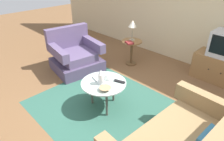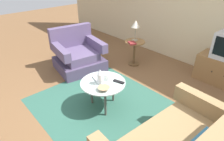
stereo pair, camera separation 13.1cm
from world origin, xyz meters
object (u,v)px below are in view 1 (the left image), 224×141
book (129,43)px  table_lamp (133,25)px  vase (101,77)px  coffee_table (104,85)px  tv_remote_dark (119,81)px  armchair (75,56)px  tv_stand (219,68)px  mug (107,77)px  tv_remote_silver (95,79)px  bowl (105,89)px  side_table (132,48)px

book → table_lamp: bearing=142.7°
table_lamp → vase: size_ratio=1.85×
coffee_table → tv_remote_dark: bearing=47.2°
armchair → tv_stand: size_ratio=1.15×
mug → tv_remote_silver: mug is taller
bowl → tv_remote_silver: bowl is taller
vase → tv_remote_silver: bearing=173.2°
mug → bowl: bearing=-49.3°
tv_remote_silver → book: size_ratio=0.76×
tv_stand → mug: bearing=-115.6°
armchair → coffee_table: armchair is taller
vase → book: bearing=114.6°
armchair → bowl: size_ratio=6.00×
bowl → tv_remote_dark: bowl is taller
vase → mug: size_ratio=1.88×
bowl → book: 1.66m
table_lamp → tv_remote_dark: table_lamp is taller
side_table → tv_remote_dark: side_table is taller
tv_stand → bowl: 2.44m
side_table → tv_stand: bearing=22.3°
coffee_table → tv_remote_silver: 0.17m
armchair → tv_remote_silver: 1.35m
tv_stand → vase: bearing=-113.6°
coffee_table → side_table: side_table is taller
vase → tv_remote_dark: 0.30m
tv_remote_dark → book: (-0.79, 1.15, 0.11)m
coffee_table → book: bearing=115.4°
tv_remote_silver → tv_stand: bearing=79.1°
mug → tv_stand: bearing=64.4°
mug → tv_remote_silver: (-0.14, -0.13, -0.03)m
coffee_table → tv_stand: (0.97, 2.17, -0.16)m
bowl → book: bearing=118.8°
armchair → side_table: 1.26m
side_table → vase: size_ratio=2.34×
armchair → side_table: size_ratio=1.90×
armchair → bowl: bearing=78.9°
side_table → tv_remote_silver: size_ratio=3.32×
table_lamp → book: 0.39m
vase → bowl: vase is taller
coffee_table → vase: bearing=-86.9°
coffee_table → tv_remote_dark: tv_remote_dark is taller
coffee_table → tv_stand: size_ratio=0.75×
side_table → bowl: size_ratio=3.16×
tv_stand → bowl: tv_stand is taller
tv_remote_dark → tv_remote_silver: same height
book → tv_remote_dark: bearing=-28.4°
armchair → book: (0.78, 0.87, 0.29)m
side_table → tv_remote_dark: bearing=-56.8°
bowl → vase: bearing=156.3°
vase → tv_remote_silver: 0.19m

